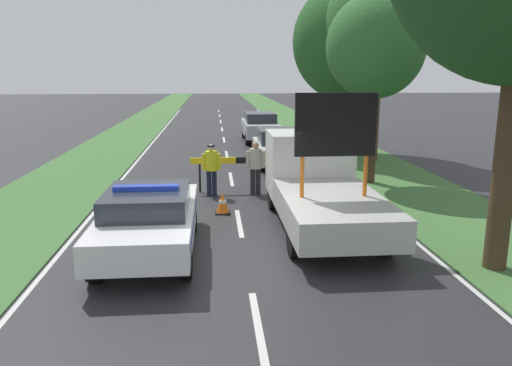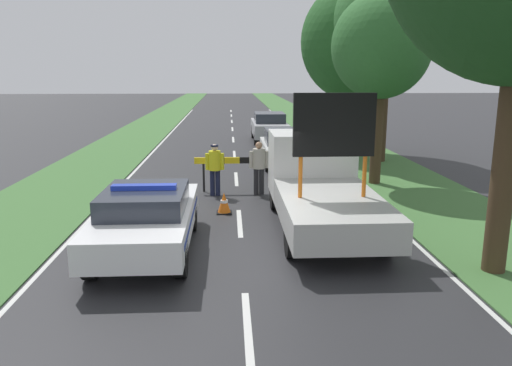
{
  "view_description": "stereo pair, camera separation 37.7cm",
  "coord_description": "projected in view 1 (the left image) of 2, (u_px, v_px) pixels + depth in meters",
  "views": [
    {
      "loc": [
        -0.62,
        -9.59,
        3.72
      ],
      "look_at": [
        0.4,
        2.13,
        1.1
      ],
      "focal_mm": 35.0,
      "sensor_mm": 36.0,
      "label": 1
    },
    {
      "loc": [
        -0.25,
        -9.61,
        3.72
      ],
      "look_at": [
        0.4,
        2.13,
        1.1
      ],
      "focal_mm": 35.0,
      "sensor_mm": 36.0,
      "label": 2
    }
  ],
  "objects": [
    {
      "name": "work_truck",
      "position": [
        319.0,
        182.0,
        12.42
      ],
      "size": [
        2.18,
        5.77,
        3.3
      ],
      "rotation": [
        0.0,
        0.0,
        3.13
      ],
      "color": "white",
      "rests_on": "ground"
    },
    {
      "name": "grass_verge_left",
      "position": [
        125.0,
        137.0,
        29.14
      ],
      "size": [
        3.55,
        120.0,
        0.03
      ],
      "color": "#427038",
      "rests_on": "ground"
    },
    {
      "name": "queued_car_van_white",
      "position": [
        278.0,
        147.0,
        20.19
      ],
      "size": [
        1.74,
        3.92,
        1.49
      ],
      "rotation": [
        0.0,
        0.0,
        3.14
      ],
      "color": "silver",
      "rests_on": "ground"
    },
    {
      "name": "grass_verge_right",
      "position": [
        318.0,
        135.0,
        30.11
      ],
      "size": [
        3.55,
        120.0,
        0.03
      ],
      "color": "#427038",
      "rests_on": "ground"
    },
    {
      "name": "utility_pole",
      "position": [
        344.0,
        83.0,
        24.37
      ],
      "size": [
        1.2,
        0.2,
        6.13
      ],
      "color": "#473828",
      "rests_on": "ground"
    },
    {
      "name": "ground_plane",
      "position": [
        246.0,
        258.0,
        10.18
      ],
      "size": [
        160.0,
        160.0,
        0.0
      ],
      "primitive_type": "plane",
      "color": "#28282B"
    },
    {
      "name": "traffic_cone_centre_front",
      "position": [
        294.0,
        175.0,
        17.18
      ],
      "size": [
        0.37,
        0.37,
        0.52
      ],
      "color": "black",
      "rests_on": "ground"
    },
    {
      "name": "roadside_tree_mid_left",
      "position": [
        379.0,
        25.0,
        20.11
      ],
      "size": [
        4.42,
        4.42,
        7.9
      ],
      "color": "#42301E",
      "rests_on": "ground"
    },
    {
      "name": "queued_car_sedan_silver",
      "position": [
        260.0,
        126.0,
        27.24
      ],
      "size": [
        1.79,
        4.67,
        1.57
      ],
      "rotation": [
        0.0,
        0.0,
        3.14
      ],
      "color": "#B2B2B7",
      "rests_on": "ground"
    },
    {
      "name": "traffic_cone_near_police",
      "position": [
        223.0,
        203.0,
        13.38
      ],
      "size": [
        0.41,
        0.41,
        0.57
      ],
      "color": "black",
      "rests_on": "ground"
    },
    {
      "name": "lane_markings",
      "position": [
        227.0,
        154.0,
        23.09
      ],
      "size": [
        7.84,
        55.87,
        0.01
      ],
      "color": "silver",
      "rests_on": "ground"
    },
    {
      "name": "roadside_tree_near_right",
      "position": [
        349.0,
        42.0,
        21.91
      ],
      "size": [
        4.97,
        4.97,
        7.63
      ],
      "color": "#42301E",
      "rests_on": "ground"
    },
    {
      "name": "police_officer",
      "position": [
        211.0,
        165.0,
        15.15
      ],
      "size": [
        0.57,
        0.36,
        1.59
      ],
      "rotation": [
        0.0,
        0.0,
        3.17
      ],
      "color": "#191E38",
      "rests_on": "ground"
    },
    {
      "name": "pedestrian_civilian",
      "position": [
        255.0,
        164.0,
        15.33
      ],
      "size": [
        0.59,
        0.38,
        1.65
      ],
      "rotation": [
        0.0,
        0.0,
        0.41
      ],
      "color": "#232326",
      "rests_on": "ground"
    },
    {
      "name": "police_car",
      "position": [
        149.0,
        218.0,
        10.35
      ],
      "size": [
        1.88,
        4.59,
        1.48
      ],
      "rotation": [
        0.0,
        0.0,
        -0.02
      ],
      "color": "white",
      "rests_on": "ground"
    },
    {
      "name": "roadside_tree_near_left",
      "position": [
        376.0,
        47.0,
        16.14
      ],
      "size": [
        3.22,
        3.22,
        6.23
      ],
      "color": "#42301E",
      "rests_on": "ground"
    },
    {
      "name": "road_barrier",
      "position": [
        236.0,
        163.0,
        15.73
      ],
      "size": [
        2.85,
        0.08,
        1.1
      ],
      "rotation": [
        0.0,
        0.0,
        0.11
      ],
      "color": "black",
      "rests_on": "ground"
    }
  ]
}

